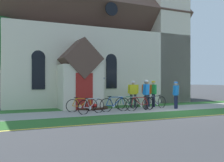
% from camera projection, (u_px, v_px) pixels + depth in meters
% --- Properties ---
extents(ground, '(140.00, 140.00, 0.00)m').
position_uv_depth(ground, '(139.00, 105.00, 17.48)').
color(ground, '#3D3D3F').
extents(sidewalk_slab, '(32.00, 2.55, 0.01)m').
position_uv_depth(sidewalk_slab, '(133.00, 110.00, 14.51)').
color(sidewalk_slab, '#99968E').
rests_on(sidewalk_slab, ground).
extents(grass_verge, '(32.00, 2.03, 0.01)m').
position_uv_depth(grass_verge, '(156.00, 115.00, 12.43)').
color(grass_verge, '#2D6628').
rests_on(grass_verge, ground).
extents(church_lawn, '(24.00, 1.63, 0.01)m').
position_uv_depth(church_lawn, '(117.00, 107.00, 16.41)').
color(church_lawn, '#2D6628').
rests_on(church_lawn, ground).
extents(curb_paint_stripe, '(28.00, 0.16, 0.01)m').
position_uv_depth(curb_paint_stripe, '(171.00, 118.00, 11.37)').
color(curb_paint_stripe, yellow).
rests_on(curb_paint_stripe, ground).
extents(church_building, '(13.98, 11.14, 13.36)m').
position_uv_depth(church_building, '(93.00, 42.00, 21.26)').
color(church_building, beige).
rests_on(church_building, ground).
extents(church_sign, '(2.06, 0.20, 1.87)m').
position_uv_depth(church_sign, '(89.00, 87.00, 15.64)').
color(church_sign, slate).
rests_on(church_sign, ground).
extents(flower_bed, '(2.07, 2.07, 0.34)m').
position_uv_depth(flower_bed, '(90.00, 107.00, 15.36)').
color(flower_bed, '#382319').
rests_on(flower_bed, ground).
extents(bicycle_yellow, '(1.77, 0.09, 0.85)m').
position_uv_depth(bicycle_yellow, '(115.00, 104.00, 13.97)').
color(bicycle_yellow, black).
rests_on(bicycle_yellow, ground).
extents(bicycle_white, '(1.74, 0.56, 0.83)m').
position_uv_depth(bicycle_white, '(156.00, 102.00, 15.34)').
color(bicycle_white, black).
rests_on(bicycle_white, ground).
extents(bicycle_green, '(1.71, 0.23, 0.79)m').
position_uv_depth(bicycle_green, '(128.00, 103.00, 15.20)').
color(bicycle_green, black).
rests_on(bicycle_green, ground).
extents(bicycle_blue, '(1.64, 0.66, 0.83)m').
position_uv_depth(bicycle_blue, '(91.00, 106.00, 13.03)').
color(bicycle_blue, black).
rests_on(bicycle_blue, ground).
extents(bicycle_orange, '(1.75, 0.10, 0.80)m').
position_uv_depth(bicycle_orange, '(82.00, 105.00, 13.85)').
color(bicycle_orange, black).
rests_on(bicycle_orange, ground).
extents(bicycle_silver, '(1.76, 0.08, 0.80)m').
position_uv_depth(bicycle_silver, '(140.00, 104.00, 14.35)').
color(bicycle_silver, black).
rests_on(bicycle_silver, ground).
extents(cyclist_in_orange_jersey, '(0.59, 0.44, 1.61)m').
position_uv_depth(cyclist_in_orange_jersey, '(176.00, 93.00, 15.27)').
color(cyclist_in_orange_jersey, '#191E38').
rests_on(cyclist_in_orange_jersey, ground).
extents(cyclist_in_green_jersey, '(0.29, 0.70, 1.66)m').
position_uv_depth(cyclist_in_green_jersey, '(153.00, 92.00, 16.26)').
color(cyclist_in_green_jersey, '#191E38').
rests_on(cyclist_in_green_jersey, ground).
extents(cyclist_in_blue_jersey, '(0.60, 0.48, 1.71)m').
position_uv_depth(cyclist_in_blue_jersey, '(146.00, 92.00, 14.93)').
color(cyclist_in_blue_jersey, '#2D2D33').
rests_on(cyclist_in_blue_jersey, ground).
extents(cyclist_in_yellow_jersey, '(0.58, 0.41, 1.66)m').
position_uv_depth(cyclist_in_yellow_jersey, '(133.00, 92.00, 15.94)').
color(cyclist_in_yellow_jersey, '#2D2D33').
rests_on(cyclist_in_yellow_jersey, ground).
extents(cyclist_in_white_jersey, '(0.52, 0.52, 1.66)m').
position_uv_depth(cyclist_in_white_jersey, '(147.00, 92.00, 16.39)').
color(cyclist_in_white_jersey, '#191E38').
rests_on(cyclist_in_white_jersey, ground).
extents(roadside_conifer, '(3.93, 3.93, 6.63)m').
position_uv_depth(roadside_conifer, '(169.00, 52.00, 24.57)').
color(roadside_conifer, '#4C3823').
rests_on(roadside_conifer, ground).
extents(yard_deciduous_tree, '(3.46, 3.46, 5.71)m').
position_uv_depth(yard_deciduous_tree, '(0.00, 44.00, 16.14)').
color(yard_deciduous_tree, '#4C3823').
rests_on(yard_deciduous_tree, ground).
extents(distant_hill, '(87.48, 44.19, 16.94)m').
position_uv_depth(distant_hill, '(2.00, 87.00, 65.56)').
color(distant_hill, '#847A5B').
rests_on(distant_hill, ground).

